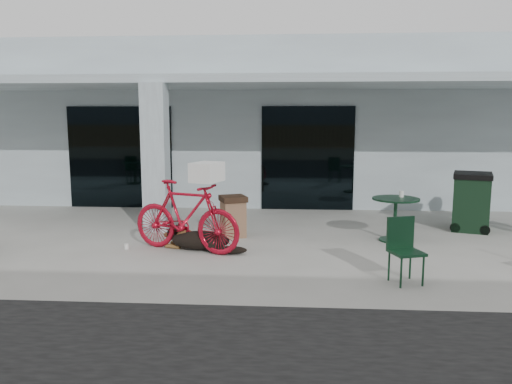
# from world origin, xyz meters

# --- Properties ---
(ground) EXTENTS (80.00, 80.00, 0.00)m
(ground) POSITION_xyz_m (0.00, 0.00, 0.00)
(ground) COLOR #A9A7A0
(ground) RESTS_ON ground
(building) EXTENTS (22.00, 7.00, 4.50)m
(building) POSITION_xyz_m (0.00, 8.50, 2.25)
(building) COLOR silver
(building) RESTS_ON ground
(storefront_glass_left) EXTENTS (2.80, 0.06, 2.70)m
(storefront_glass_left) POSITION_xyz_m (-3.20, 4.98, 1.35)
(storefront_glass_left) COLOR black
(storefront_glass_left) RESTS_ON ground
(storefront_glass_right) EXTENTS (2.40, 0.06, 2.70)m
(storefront_glass_right) POSITION_xyz_m (1.80, 4.98, 1.35)
(storefront_glass_right) COLOR black
(storefront_glass_right) RESTS_ON ground
(column) EXTENTS (0.50, 0.50, 3.12)m
(column) POSITION_xyz_m (-1.50, 2.30, 1.56)
(column) COLOR silver
(column) RESTS_ON ground
(overhang) EXTENTS (22.00, 2.80, 0.18)m
(overhang) POSITION_xyz_m (0.00, 3.60, 3.21)
(overhang) COLOR silver
(overhang) RESTS_ON column
(bicycle) EXTENTS (2.23, 1.30, 1.30)m
(bicycle) POSITION_xyz_m (-0.52, 0.62, 0.65)
(bicycle) COLOR #AB0D21
(bicycle) RESTS_ON ground
(laundry_basket) EXTENTS (0.59, 0.68, 0.34)m
(laundry_basket) POSITION_xyz_m (-0.10, 0.46, 1.46)
(laundry_basket) COLOR white
(laundry_basket) RESTS_ON bicycle
(dog) EXTENTS (1.29, 0.73, 0.41)m
(dog) POSITION_xyz_m (-0.27, 0.70, 0.20)
(dog) COLOR black
(dog) RESTS_ON ground
(cup_near_dog) EXTENTS (0.10, 0.10, 0.10)m
(cup_near_dog) POSITION_xyz_m (-1.66, 0.68, 0.05)
(cup_near_dog) COLOR white
(cup_near_dog) RESTS_ON ground
(cafe_table_far) EXTENTS (1.06, 1.06, 0.85)m
(cafe_table_far) POSITION_xyz_m (3.41, 1.66, 0.43)
(cafe_table_far) COLOR #123520
(cafe_table_far) RESTS_ON ground
(cafe_chair_far_a) EXTENTS (0.55, 0.58, 0.96)m
(cafe_chair_far_a) POSITION_xyz_m (3.05, -0.92, 0.48)
(cafe_chair_far_a) COLOR #123520
(cafe_chair_far_a) RESTS_ON ground
(cup_on_table) EXTENTS (0.10, 0.10, 0.12)m
(cup_on_table) POSITION_xyz_m (3.54, 1.78, 0.92)
(cup_on_table) COLOR white
(cup_on_table) RESTS_ON cafe_table_far
(trash_receptacle) EXTENTS (0.64, 0.64, 0.84)m
(trash_receptacle) POSITION_xyz_m (0.20, 1.80, 0.42)
(trash_receptacle) COLOR brown
(trash_receptacle) RESTS_ON ground
(wheeled_bin) EXTENTS (1.04, 1.16, 1.23)m
(wheeled_bin) POSITION_xyz_m (5.25, 2.80, 0.62)
(wheeled_bin) COLOR black
(wheeled_bin) RESTS_ON ground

